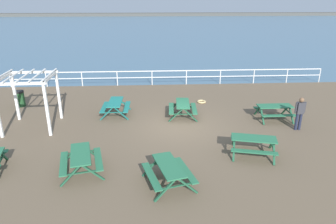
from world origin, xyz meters
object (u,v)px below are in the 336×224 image
Objects in this scene: picnic_table_near_left at (183,106)px; picnic_table_far_left at (115,105)px; picnic_table_mid_centre at (254,142)px; litter_bin at (20,99)px; picnic_table_corner at (81,158)px; picnic_table_seaward at (169,170)px; lattice_pergola at (28,89)px; visitor at (300,112)px; picnic_table_far_right at (275,109)px.

picnic_table_far_left is at bearing 86.85° from picnic_table_near_left.
litter_bin is at bearing 164.76° from picnic_table_mid_centre.
picnic_table_seaward is at bearing -120.05° from picnic_table_corner.
lattice_pergola is at bearing 111.79° from picnic_table_far_left.
visitor is 15.60m from litter_bin.
picnic_table_far_right and picnic_table_seaward have the same top height.
picnic_table_corner is at bearing -158.27° from picnic_table_mid_centre.
picnic_table_mid_centre is 6.86m from picnic_table_corner.
litter_bin is (-14.98, 4.33, -0.47)m from visitor.
lattice_pergola is at bearing -59.75° from litter_bin.
picnic_table_mid_centre is at bearing -29.26° from litter_bin.
picnic_table_far_left is 1.02× the size of picnic_table_far_right.
visitor reaches higher than picnic_table_corner.
picnic_table_mid_centre is 1.15× the size of picnic_table_far_left.
picnic_table_far_left is 5.91m from picnic_table_corner.
picnic_table_near_left and picnic_table_far_left have the same top height.
picnic_table_mid_centre is 1.27× the size of visitor.
picnic_table_mid_centre is (2.45, -4.50, 0.00)m from picnic_table_near_left.
picnic_table_far_left and picnic_table_seaward have the same top height.
picnic_table_seaward is at bearing -137.84° from picnic_table_mid_centre.
picnic_table_mid_centre is at bearing -127.77° from picnic_table_far_left.
picnic_table_far_right is at bearing -0.45° from lattice_pergola.
picnic_table_corner is 2.19× the size of litter_bin.
lattice_pergola reaches higher than picnic_table_mid_centre.
picnic_table_seaward is 12.01m from litter_bin.
picnic_table_mid_centre is at bearing -20.87° from lattice_pergola.
lattice_pergola is at bearing -178.65° from picnic_table_far_right.
picnic_table_corner is at bearing -55.12° from lattice_pergola.
visitor is (5.47, -2.13, 0.36)m from picnic_table_near_left.
litter_bin is (-8.35, 8.63, -0.10)m from picnic_table_seaward.
lattice_pergola reaches higher than picnic_table_far_left.
picnic_table_far_right is 1.90× the size of litter_bin.
lattice_pergola reaches higher than picnic_table_near_left.
visitor reaches higher than picnic_table_far_right.
picnic_table_far_left is 6.09m from litter_bin.
picnic_table_near_left is 5.88m from visitor.
litter_bin is at bearing 28.94° from picnic_table_seaward.
picnic_table_near_left is at bearing 5.82° from lattice_pergola.
picnic_table_far_right is 0.86× the size of picnic_table_corner.
picnic_table_near_left is at bearing -95.83° from picnic_table_far_left.
visitor reaches higher than picnic_table_seaward.
visitor is 1.75× the size of litter_bin.
picnic_table_far_right is at bearing -157.31° from visitor.
picnic_table_far_right is at bearing -11.52° from litter_bin.
picnic_table_far_right is 10.30m from picnic_table_corner.
picnic_table_near_left and picnic_table_seaward have the same top height.
litter_bin is at bearing -108.01° from visitor.
picnic_table_near_left is at bearing -13.01° from litter_bin.
picnic_table_corner is 10.36m from visitor.
litter_bin is (-5.83, 1.74, -0.10)m from picnic_table_far_left.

